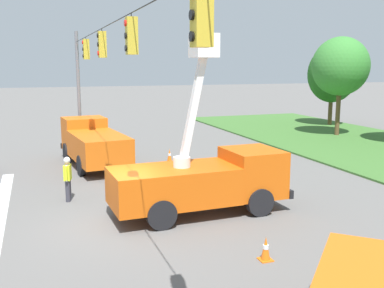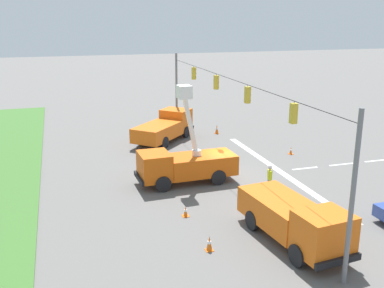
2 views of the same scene
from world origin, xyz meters
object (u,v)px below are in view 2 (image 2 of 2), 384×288
at_px(utility_truck_support_near, 165,127).
at_px(utility_truck_support_far, 295,219).
at_px(traffic_cone_mid_left, 217,129).
at_px(road_worker, 270,177).
at_px(traffic_cone_foreground_right, 186,212).
at_px(traffic_cone_near_bucket, 291,151).
at_px(traffic_cone_foreground_left, 166,159).
at_px(traffic_cone_mid_right, 209,243).
at_px(utility_truck_bucket_lift, 185,163).

height_order(utility_truck_support_near, utility_truck_support_far, utility_truck_support_near).
bearing_deg(traffic_cone_mid_left, road_worker, 172.79).
bearing_deg(utility_truck_support_near, road_worker, -166.28).
relative_size(road_worker, traffic_cone_mid_left, 2.18).
bearing_deg(traffic_cone_foreground_right, traffic_cone_mid_left, -25.35).
relative_size(road_worker, traffic_cone_foreground_right, 3.04).
height_order(utility_truck_support_far, traffic_cone_near_bucket, utility_truck_support_far).
distance_m(traffic_cone_foreground_left, traffic_cone_mid_right, 13.08).
relative_size(utility_truck_support_far, road_worker, 3.83).
relative_size(traffic_cone_foreground_right, traffic_cone_mid_left, 0.72).
distance_m(utility_truck_bucket_lift, traffic_cone_foreground_right, 5.18).
bearing_deg(utility_truck_support_near, traffic_cone_foreground_right, 170.41).
height_order(road_worker, traffic_cone_foreground_right, road_worker).
bearing_deg(traffic_cone_foreground_left, utility_truck_support_near, -13.20).
height_order(traffic_cone_foreground_left, traffic_cone_mid_left, traffic_cone_mid_left).
bearing_deg(traffic_cone_mid_left, traffic_cone_near_bucket, -156.44).
xyz_separation_m(utility_truck_support_far, traffic_cone_mid_right, (0.50, 4.06, -0.87)).
xyz_separation_m(utility_truck_support_far, traffic_cone_foreground_left, (13.53, 2.93, -0.90)).
bearing_deg(traffic_cone_foreground_left, traffic_cone_near_bucket, -94.27).
height_order(utility_truck_bucket_lift, utility_truck_support_near, utility_truck_bucket_lift).
relative_size(utility_truck_bucket_lift, utility_truck_support_near, 0.98).
bearing_deg(traffic_cone_near_bucket, traffic_cone_foreground_left, 85.73).
distance_m(traffic_cone_foreground_right, traffic_cone_mid_left, 17.86).
height_order(traffic_cone_mid_left, traffic_cone_near_bucket, traffic_cone_mid_left).
bearing_deg(traffic_cone_foreground_right, road_worker, -72.94).
relative_size(utility_truck_support_far, traffic_cone_foreground_left, 10.02).
bearing_deg(utility_truck_support_far, utility_truck_support_near, 4.46).
relative_size(utility_truck_support_near, traffic_cone_mid_right, 9.05).
bearing_deg(traffic_cone_mid_left, utility_truck_support_far, 170.14).
bearing_deg(utility_truck_bucket_lift, traffic_cone_foreground_right, 164.53).
bearing_deg(traffic_cone_foreground_left, traffic_cone_mid_left, -43.05).
distance_m(utility_truck_bucket_lift, traffic_cone_mid_right, 8.88).
xyz_separation_m(traffic_cone_foreground_left, traffic_cone_mid_left, (6.94, -6.49, 0.08)).
relative_size(utility_truck_bucket_lift, traffic_cone_foreground_left, 9.56).
bearing_deg(traffic_cone_foreground_right, utility_truck_support_near, -9.59).
distance_m(utility_truck_support_near, traffic_cone_mid_right, 19.20).
bearing_deg(utility_truck_support_near, traffic_cone_mid_left, -79.30).
xyz_separation_m(traffic_cone_foreground_left, traffic_cone_near_bucket, (-0.73, -9.83, -0.05)).
bearing_deg(traffic_cone_mid_right, traffic_cone_near_bucket, -41.73).
height_order(road_worker, traffic_cone_mid_left, road_worker).
bearing_deg(road_worker, traffic_cone_foreground_left, 32.26).
distance_m(traffic_cone_mid_left, traffic_cone_mid_right, 21.38).
bearing_deg(traffic_cone_near_bucket, utility_truck_support_far, 151.63).
bearing_deg(traffic_cone_mid_left, traffic_cone_mid_right, 159.13).
relative_size(traffic_cone_mid_left, traffic_cone_mid_right, 1.12).
relative_size(road_worker, traffic_cone_foreground_left, 2.62).
height_order(utility_truck_support_near, traffic_cone_foreground_left, utility_truck_support_near).
distance_m(traffic_cone_mid_right, traffic_cone_near_bucket, 16.48).
distance_m(utility_truck_bucket_lift, utility_truck_support_far, 9.62).
xyz_separation_m(road_worker, traffic_cone_near_bucket, (6.67, -5.16, -0.72)).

